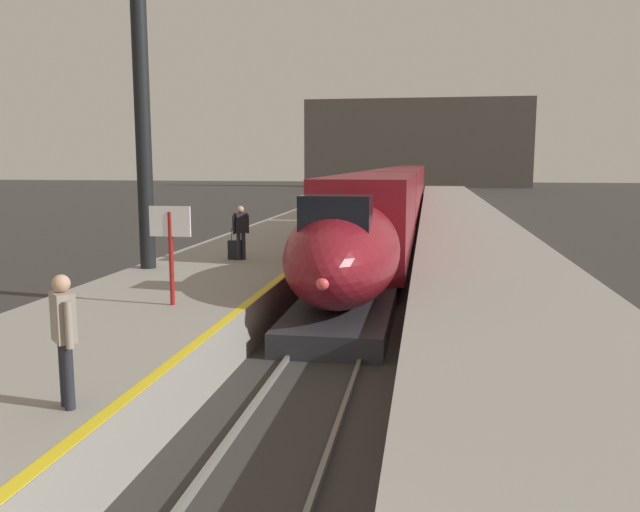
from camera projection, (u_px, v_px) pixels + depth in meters
platform_left at (288, 243)px, 28.52m from camera, size 4.80×110.00×1.05m
platform_right at (475, 247)px, 27.19m from camera, size 4.80×110.00×1.05m
platform_left_safety_stripe at (339, 232)px, 28.07m from camera, size 0.20×107.80×0.01m
rail_main_left at (368, 247)px, 30.73m from camera, size 0.08×110.00×0.12m
rail_main_right at (399, 248)px, 30.48m from camera, size 0.08×110.00×0.12m
highspeed_train_main at (401, 190)px, 48.82m from camera, size 2.92×75.49×3.60m
station_column_mid at (140, 47)px, 17.71m from camera, size 4.00×0.68×10.43m
passenger_near_edge at (241, 228)px, 20.01m from camera, size 0.44×0.42×1.69m
passenger_far_waiting at (64, 331)px, 7.91m from camera, size 0.43×0.42×1.69m
rolling_suitcase at (235, 250)px, 20.19m from camera, size 0.40×0.22×0.98m
departure_info_board at (170, 235)px, 13.59m from camera, size 0.90×0.10×2.12m
terminus_back_wall at (416, 143)px, 102.28m from camera, size 36.00×2.00×14.00m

